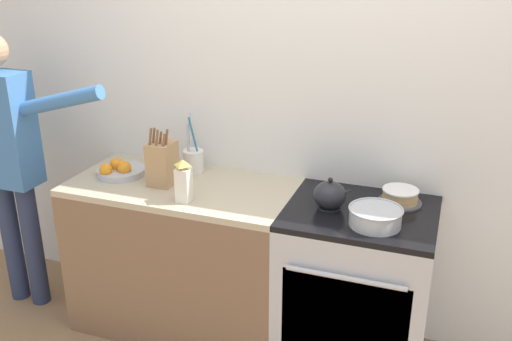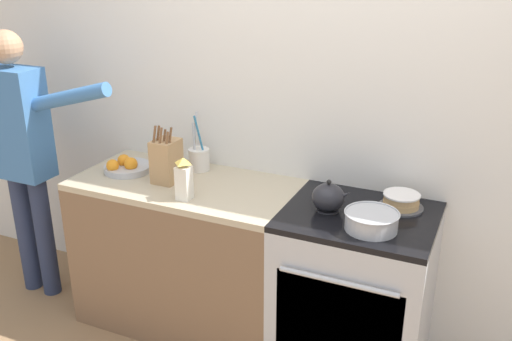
{
  "view_description": "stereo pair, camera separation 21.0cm",
  "coord_description": "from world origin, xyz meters",
  "px_view_note": "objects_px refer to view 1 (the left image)",
  "views": [
    {
      "loc": [
        0.68,
        -2.23,
        2.08
      ],
      "look_at": [
        -0.23,
        0.28,
        1.04
      ],
      "focal_mm": 40.0,
      "sensor_mm": 36.0,
      "label": 1
    },
    {
      "loc": [
        0.87,
        -2.15,
        2.08
      ],
      "look_at": [
        -0.23,
        0.28,
        1.04
      ],
      "focal_mm": 40.0,
      "sensor_mm": 36.0,
      "label": 2
    }
  ],
  "objects_px": {
    "utensil_crock": "(193,160)",
    "milk_carton": "(184,182)",
    "tea_kettle": "(330,195)",
    "person_baker": "(8,151)",
    "fruit_bowl": "(119,170)",
    "mixing_bowl": "(375,217)",
    "layer_cake": "(400,197)",
    "stove_range": "(355,289)",
    "knife_block": "(162,163)"
  },
  "relations": [
    {
      "from": "mixing_bowl",
      "to": "fruit_bowl",
      "type": "relative_size",
      "value": 0.93
    },
    {
      "from": "layer_cake",
      "to": "tea_kettle",
      "type": "distance_m",
      "value": 0.36
    },
    {
      "from": "stove_range",
      "to": "milk_carton",
      "type": "height_order",
      "value": "milk_carton"
    },
    {
      "from": "knife_block",
      "to": "milk_carton",
      "type": "relative_size",
      "value": 1.44
    },
    {
      "from": "knife_block",
      "to": "milk_carton",
      "type": "bearing_deg",
      "value": -38.47
    },
    {
      "from": "mixing_bowl",
      "to": "person_baker",
      "type": "bearing_deg",
      "value": 179.61
    },
    {
      "from": "fruit_bowl",
      "to": "person_baker",
      "type": "bearing_deg",
      "value": -169.36
    },
    {
      "from": "milk_carton",
      "to": "person_baker",
      "type": "xyz_separation_m",
      "value": [
        -1.16,
        0.07,
        0.0
      ]
    },
    {
      "from": "layer_cake",
      "to": "fruit_bowl",
      "type": "height_order",
      "value": "fruit_bowl"
    },
    {
      "from": "mixing_bowl",
      "to": "person_baker",
      "type": "relative_size",
      "value": 0.15
    },
    {
      "from": "milk_carton",
      "to": "layer_cake",
      "type": "bearing_deg",
      "value": 18.6
    },
    {
      "from": "tea_kettle",
      "to": "milk_carton",
      "type": "relative_size",
      "value": 0.88
    },
    {
      "from": "knife_block",
      "to": "utensil_crock",
      "type": "xyz_separation_m",
      "value": [
        0.07,
        0.22,
        -0.05
      ]
    },
    {
      "from": "knife_block",
      "to": "person_baker",
      "type": "xyz_separation_m",
      "value": [
        -0.95,
        -0.1,
        -0.01
      ]
    },
    {
      "from": "tea_kettle",
      "to": "person_baker",
      "type": "xyz_separation_m",
      "value": [
        -1.86,
        -0.1,
        0.04
      ]
    },
    {
      "from": "stove_range",
      "to": "layer_cake",
      "type": "height_order",
      "value": "layer_cake"
    },
    {
      "from": "stove_range",
      "to": "mixing_bowl",
      "type": "height_order",
      "value": "mixing_bowl"
    },
    {
      "from": "tea_kettle",
      "to": "milk_carton",
      "type": "height_order",
      "value": "milk_carton"
    },
    {
      "from": "layer_cake",
      "to": "person_baker",
      "type": "xyz_separation_m",
      "value": [
        -2.18,
        -0.27,
        0.07
      ]
    },
    {
      "from": "utensil_crock",
      "to": "stove_range",
      "type": "bearing_deg",
      "value": -11.25
    },
    {
      "from": "layer_cake",
      "to": "person_baker",
      "type": "relative_size",
      "value": 0.13
    },
    {
      "from": "person_baker",
      "to": "knife_block",
      "type": "bearing_deg",
      "value": -6.89
    },
    {
      "from": "mixing_bowl",
      "to": "utensil_crock",
      "type": "xyz_separation_m",
      "value": [
        -1.08,
        0.33,
        0.03
      ]
    },
    {
      "from": "stove_range",
      "to": "knife_block",
      "type": "relative_size",
      "value": 2.76
    },
    {
      "from": "layer_cake",
      "to": "utensil_crock",
      "type": "xyz_separation_m",
      "value": [
        -1.16,
        0.05,
        0.04
      ]
    },
    {
      "from": "stove_range",
      "to": "layer_cake",
      "type": "relative_size",
      "value": 4.05
    },
    {
      "from": "knife_block",
      "to": "fruit_bowl",
      "type": "relative_size",
      "value": 1.19
    },
    {
      "from": "utensil_crock",
      "to": "milk_carton",
      "type": "relative_size",
      "value": 1.51
    },
    {
      "from": "tea_kettle",
      "to": "person_baker",
      "type": "height_order",
      "value": "person_baker"
    },
    {
      "from": "layer_cake",
      "to": "tea_kettle",
      "type": "xyz_separation_m",
      "value": [
        -0.32,
        -0.17,
        0.03
      ]
    },
    {
      "from": "milk_carton",
      "to": "tea_kettle",
      "type": "bearing_deg",
      "value": 13.71
    },
    {
      "from": "layer_cake",
      "to": "tea_kettle",
      "type": "bearing_deg",
      "value": -151.55
    },
    {
      "from": "stove_range",
      "to": "mixing_bowl",
      "type": "distance_m",
      "value": 0.51
    },
    {
      "from": "layer_cake",
      "to": "utensil_crock",
      "type": "relative_size",
      "value": 0.65
    },
    {
      "from": "mixing_bowl",
      "to": "person_baker",
      "type": "height_order",
      "value": "person_baker"
    },
    {
      "from": "stove_range",
      "to": "utensil_crock",
      "type": "bearing_deg",
      "value": 168.75
    },
    {
      "from": "mixing_bowl",
      "to": "knife_block",
      "type": "relative_size",
      "value": 0.78
    },
    {
      "from": "tea_kettle",
      "to": "mixing_bowl",
      "type": "relative_size",
      "value": 0.78
    },
    {
      "from": "stove_range",
      "to": "person_baker",
      "type": "xyz_separation_m",
      "value": [
        -2.02,
        -0.12,
        0.55
      ]
    },
    {
      "from": "fruit_bowl",
      "to": "milk_carton",
      "type": "height_order",
      "value": "milk_carton"
    },
    {
      "from": "tea_kettle",
      "to": "knife_block",
      "type": "xyz_separation_m",
      "value": [
        -0.92,
        -0.01,
        0.05
      ]
    },
    {
      "from": "knife_block",
      "to": "fruit_bowl",
      "type": "xyz_separation_m",
      "value": [
        -0.29,
        0.03,
        -0.09
      ]
    },
    {
      "from": "utensil_crock",
      "to": "mixing_bowl",
      "type": "bearing_deg",
      "value": -17.09
    },
    {
      "from": "milk_carton",
      "to": "person_baker",
      "type": "bearing_deg",
      "value": 176.45
    },
    {
      "from": "layer_cake",
      "to": "fruit_bowl",
      "type": "distance_m",
      "value": 1.54
    },
    {
      "from": "tea_kettle",
      "to": "mixing_bowl",
      "type": "distance_m",
      "value": 0.27
    },
    {
      "from": "utensil_crock",
      "to": "person_baker",
      "type": "height_order",
      "value": "person_baker"
    },
    {
      "from": "fruit_bowl",
      "to": "person_baker",
      "type": "xyz_separation_m",
      "value": [
        -0.65,
        -0.12,
        0.08
      ]
    },
    {
      "from": "mixing_bowl",
      "to": "layer_cake",
      "type": "bearing_deg",
      "value": 74.71
    },
    {
      "from": "utensil_crock",
      "to": "milk_carton",
      "type": "xyz_separation_m",
      "value": [
        0.14,
        -0.39,
        0.03
      ]
    }
  ]
}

